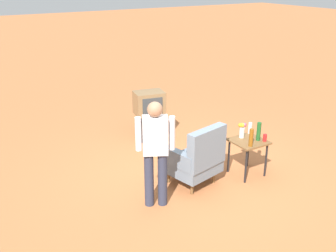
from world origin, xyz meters
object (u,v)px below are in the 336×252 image
person_standing (155,148)px  soda_can_red (265,138)px  bottle_tall_amber (251,138)px  side_table (248,145)px  bottle_short_clear (250,128)px  armchair (196,158)px  tv_on_stand (149,103)px  flower_vase (242,129)px  bottle_wine_green (259,131)px

person_standing → soda_can_red: size_ratio=13.44×
person_standing → bottle_tall_amber: 1.71m
side_table → bottle_short_clear: 0.38m
armchair → bottle_short_clear: 1.23m
soda_can_red → bottle_tall_amber: (0.35, 0.03, 0.09)m
side_table → tv_on_stand: 2.38m
side_table → flower_vase: 0.29m
soda_can_red → tv_on_stand: bearing=-69.5°
flower_vase → bottle_wine_green: bearing=124.3°
side_table → bottle_tall_amber: size_ratio=2.13×
bottle_short_clear → bottle_wine_green: 0.32m
soda_can_red → flower_vase: bearing=-54.4°
armchair → bottle_short_clear: size_ratio=5.30×
side_table → flower_vase: size_ratio=2.41×
bottle_short_clear → person_standing: bearing=7.3°
soda_can_red → bottle_short_clear: bottle_short_clear is taller
side_table → soda_can_red: bearing=143.2°
tv_on_stand → flower_vase: size_ratio=3.89×
armchair → side_table: size_ratio=1.66×
tv_on_stand → bottle_tall_amber: bearing=102.8°
tv_on_stand → armchair: bearing=82.4°
armchair → bottle_tall_amber: bearing=158.0°
bottle_tall_amber → bottle_short_clear: size_ratio=1.50×
bottle_wine_green → soda_can_red: bearing=128.9°
bottle_wine_green → tv_on_stand: bearing=-70.3°
person_standing → flower_vase: person_standing is taller
side_table → bottle_short_clear: bottle_short_clear is taller
bottle_tall_amber → bottle_short_clear: (-0.36, -0.42, -0.05)m
soda_can_red → bottle_wine_green: (0.07, -0.09, 0.10)m
tv_on_stand → person_standing: bearing=63.6°
side_table → person_standing: 1.87m
person_standing → side_table: bearing=-178.9°
armchair → tv_on_stand: bearing=-97.6°
bottle_short_clear → bottle_tall_amber: bearing=49.5°
tv_on_stand → side_table: bearing=107.0°
tv_on_stand → bottle_short_clear: tv_on_stand is taller
bottle_short_clear → flower_vase: flower_vase is taller
side_table → bottle_wine_green: bearing=152.9°
soda_can_red → flower_vase: (0.23, -0.32, 0.09)m
bottle_wine_green → flower_vase: (0.16, -0.24, -0.01)m
side_table → bottle_wine_green: bottle_wine_green is taller
soda_can_red → flower_vase: flower_vase is taller
side_table → bottle_short_clear: bearing=-134.8°
side_table → soda_can_red: 0.31m
soda_can_red → person_standing: bearing=-3.5°
side_table → bottle_tall_amber: bearing=55.6°
bottle_wine_green → bottle_tall_amber: bearing=23.3°
bottle_short_clear → side_table: bearing=45.2°
armchair → person_standing: (0.86, 0.18, 0.44)m
armchair → bottle_wine_green: size_ratio=3.31×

